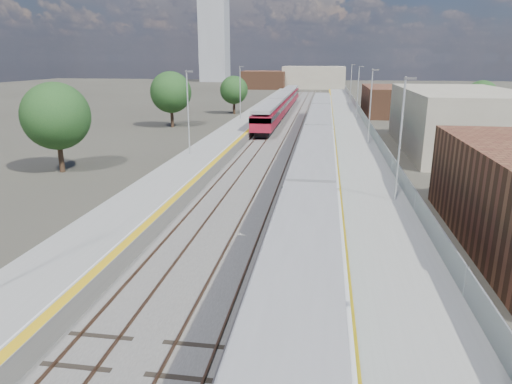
# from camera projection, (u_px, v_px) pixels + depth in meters

# --- Properties ---
(ground) EXTENTS (320.00, 320.00, 0.00)m
(ground) POSITION_uv_depth(u_px,v_px,m) (307.00, 139.00, 56.30)
(ground) COLOR #47443A
(ground) RESTS_ON ground
(ballast_bed) EXTENTS (10.50, 155.00, 0.06)m
(ballast_bed) POSITION_uv_depth(u_px,v_px,m) (290.00, 135.00, 58.98)
(ballast_bed) COLOR #565451
(ballast_bed) RESTS_ON ground
(tracks) EXTENTS (8.96, 160.00, 0.17)m
(tracks) POSITION_uv_depth(u_px,v_px,m) (296.00, 132.00, 60.47)
(tracks) COLOR #4C3323
(tracks) RESTS_ON ground
(platform_right) EXTENTS (4.70, 155.00, 8.52)m
(platform_right) POSITION_uv_depth(u_px,v_px,m) (350.00, 132.00, 57.76)
(platform_right) COLOR slate
(platform_right) RESTS_ON ground
(platform_left) EXTENTS (4.30, 155.00, 8.52)m
(platform_left) POSITION_uv_depth(u_px,v_px,m) (239.00, 130.00, 59.80)
(platform_left) COLOR slate
(platform_left) RESTS_ON ground
(buildings) EXTENTS (72.00, 185.50, 40.00)m
(buildings) POSITION_uv_depth(u_px,v_px,m) (261.00, 54.00, 139.93)
(buildings) COLOR brown
(buildings) RESTS_ON ground
(green_train) EXTENTS (2.86, 79.56, 3.15)m
(green_train) POSITION_uv_depth(u_px,v_px,m) (318.00, 142.00, 41.31)
(green_train) COLOR black
(green_train) RESTS_ON ground
(red_train) EXTENTS (2.71, 54.97, 3.42)m
(red_train) POSITION_uv_depth(u_px,v_px,m) (282.00, 103.00, 80.03)
(red_train) COLOR black
(red_train) RESTS_ON ground
(tree_a) EXTENTS (5.67, 5.67, 7.69)m
(tree_a) POSITION_uv_depth(u_px,v_px,m) (56.00, 116.00, 38.43)
(tree_a) COLOR #382619
(tree_a) RESTS_ON ground
(tree_b) EXTENTS (5.78, 5.78, 7.83)m
(tree_b) POSITION_uv_depth(u_px,v_px,m) (171.00, 92.00, 64.23)
(tree_b) COLOR #382619
(tree_b) RESTS_ON ground
(tree_c) EXTENTS (4.90, 4.90, 6.63)m
(tree_c) POSITION_uv_depth(u_px,v_px,m) (234.00, 90.00, 80.08)
(tree_c) COLOR #382619
(tree_c) RESTS_ON ground
(tree_d) EXTENTS (4.76, 4.76, 6.45)m
(tree_d) POSITION_uv_depth(u_px,v_px,m) (481.00, 97.00, 67.56)
(tree_d) COLOR #382619
(tree_d) RESTS_ON ground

